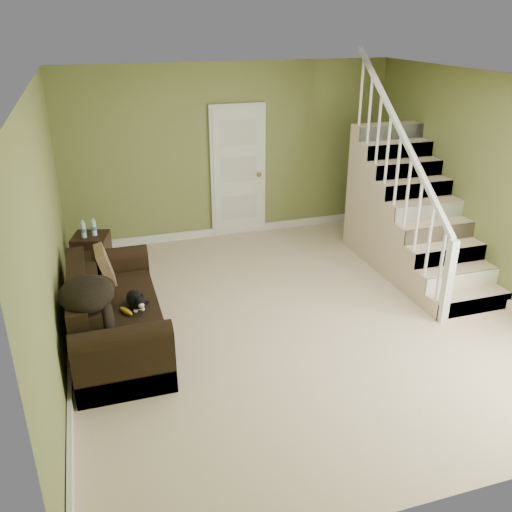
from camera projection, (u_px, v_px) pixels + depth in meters
floor at (294, 316)px, 6.26m from camera, size 5.00×5.50×0.01m
ceiling at (302, 81)px, 5.21m from camera, size 5.00×5.50×0.01m
wall_back at (231, 152)px, 8.14m from camera, size 5.00×0.04×2.60m
wall_front at (461, 347)px, 3.34m from camera, size 5.00×0.04×2.60m
wall_left at (48, 235)px, 5.05m from camera, size 0.04×5.50×2.60m
wall_right at (494, 189)px, 6.42m from camera, size 0.04×5.50×2.60m
baseboard_back at (233, 230)px, 8.61m from camera, size 5.00×0.04×0.12m
baseboard_left at (70, 347)px, 5.56m from camera, size 0.04×5.50×0.12m
baseboard_right at (475, 282)px, 6.92m from camera, size 0.04×5.50×0.12m
door at (238, 172)px, 8.25m from camera, size 0.86×0.12×2.02m
staircase at (406, 219)px, 7.40m from camera, size 1.00×2.51×2.82m
sofa at (113, 317)px, 5.63m from camera, size 0.89×2.06×0.82m
side_table at (92, 253)px, 7.24m from camera, size 0.54×0.54×0.76m
cat at (136, 300)px, 5.49m from camera, size 0.26×0.49×0.24m
banana at (126, 311)px, 5.42m from camera, size 0.15×0.20×0.06m
throw_pillow at (105, 265)px, 6.06m from camera, size 0.21×0.42×0.42m
throw_blanket at (87, 294)px, 4.96m from camera, size 0.64×0.75×0.27m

